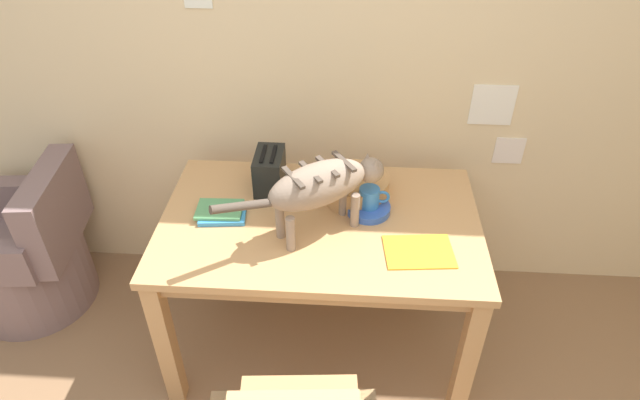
{
  "coord_description": "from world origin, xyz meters",
  "views": [
    {
      "loc": [
        0.14,
        -0.41,
        2.16
      ],
      "look_at": [
        0.02,
        1.32,
        0.85
      ],
      "focal_mm": 30.48,
      "sensor_mm": 36.0,
      "label": 1
    }
  ],
  "objects_px": {
    "saucer_bowl": "(368,209)",
    "toaster": "(270,171)",
    "dining_table": "(320,236)",
    "wicker_basket": "(355,186)",
    "magazine": "(419,252)",
    "book_stack": "(222,212)",
    "coffee_mug": "(370,197)",
    "cat": "(322,185)",
    "wicker_armchair": "(31,259)"
  },
  "relations": [
    {
      "from": "cat",
      "to": "magazine",
      "type": "relative_size",
      "value": 2.36
    },
    {
      "from": "cat",
      "to": "wicker_armchair",
      "type": "distance_m",
      "value": 1.65
    },
    {
      "from": "dining_table",
      "to": "toaster",
      "type": "bearing_deg",
      "value": 137.47
    },
    {
      "from": "magazine",
      "to": "toaster",
      "type": "bearing_deg",
      "value": 142.63
    },
    {
      "from": "coffee_mug",
      "to": "saucer_bowl",
      "type": "bearing_deg",
      "value": 180.0
    },
    {
      "from": "cat",
      "to": "saucer_bowl",
      "type": "bearing_deg",
      "value": 90.0
    },
    {
      "from": "magazine",
      "to": "wicker_basket",
      "type": "xyz_separation_m",
      "value": [
        -0.25,
        0.35,
        0.05
      ]
    },
    {
      "from": "coffee_mug",
      "to": "magazine",
      "type": "distance_m",
      "value": 0.31
    },
    {
      "from": "magazine",
      "to": "dining_table",
      "type": "bearing_deg",
      "value": 150.56
    },
    {
      "from": "saucer_bowl",
      "to": "toaster",
      "type": "distance_m",
      "value": 0.46
    },
    {
      "from": "dining_table",
      "to": "wicker_armchair",
      "type": "relative_size",
      "value": 1.69
    },
    {
      "from": "dining_table",
      "to": "magazine",
      "type": "relative_size",
      "value": 5.04
    },
    {
      "from": "magazine",
      "to": "saucer_bowl",
      "type": "bearing_deg",
      "value": 123.39
    },
    {
      "from": "wicker_armchair",
      "to": "saucer_bowl",
      "type": "bearing_deg",
      "value": -99.56
    },
    {
      "from": "dining_table",
      "to": "book_stack",
      "type": "xyz_separation_m",
      "value": [
        -0.41,
        -0.0,
        0.11
      ]
    },
    {
      "from": "wicker_armchair",
      "to": "cat",
      "type": "bearing_deg",
      "value": -104.8
    },
    {
      "from": "saucer_bowl",
      "to": "coffee_mug",
      "type": "distance_m",
      "value": 0.06
    },
    {
      "from": "dining_table",
      "to": "cat",
      "type": "height_order",
      "value": "cat"
    },
    {
      "from": "coffee_mug",
      "to": "toaster",
      "type": "height_order",
      "value": "toaster"
    },
    {
      "from": "dining_table",
      "to": "wicker_basket",
      "type": "distance_m",
      "value": 0.26
    },
    {
      "from": "book_stack",
      "to": "wicker_armchair",
      "type": "relative_size",
      "value": 0.27
    },
    {
      "from": "magazine",
      "to": "cat",
      "type": "bearing_deg",
      "value": 158.05
    },
    {
      "from": "toaster",
      "to": "coffee_mug",
      "type": "bearing_deg",
      "value": -19.05
    },
    {
      "from": "dining_table",
      "to": "wicker_basket",
      "type": "xyz_separation_m",
      "value": [
        0.14,
        0.17,
        0.14
      ]
    },
    {
      "from": "saucer_bowl",
      "to": "magazine",
      "type": "distance_m",
      "value": 0.31
    },
    {
      "from": "cat",
      "to": "book_stack",
      "type": "xyz_separation_m",
      "value": [
        -0.42,
        0.06,
        -0.2
      ]
    },
    {
      "from": "coffee_mug",
      "to": "book_stack",
      "type": "bearing_deg",
      "value": -173.91
    },
    {
      "from": "cat",
      "to": "magazine",
      "type": "xyz_separation_m",
      "value": [
        0.38,
        -0.11,
        -0.21
      ]
    },
    {
      "from": "magazine",
      "to": "wicker_armchair",
      "type": "height_order",
      "value": "wicker_armchair"
    },
    {
      "from": "book_stack",
      "to": "saucer_bowl",
      "type": "bearing_deg",
      "value": 6.13
    },
    {
      "from": "saucer_bowl",
      "to": "book_stack",
      "type": "xyz_separation_m",
      "value": [
        -0.61,
        -0.07,
        -0.0
      ]
    },
    {
      "from": "coffee_mug",
      "to": "wicker_basket",
      "type": "bearing_deg",
      "value": 119.41
    },
    {
      "from": "saucer_bowl",
      "to": "magazine",
      "type": "relative_size",
      "value": 0.7
    },
    {
      "from": "toaster",
      "to": "wicker_armchair",
      "type": "xyz_separation_m",
      "value": [
        -1.24,
        -0.04,
        -0.56
      ]
    },
    {
      "from": "book_stack",
      "to": "wicker_basket",
      "type": "xyz_separation_m",
      "value": [
        0.55,
        0.17,
        0.03
      ]
    },
    {
      "from": "coffee_mug",
      "to": "wicker_basket",
      "type": "height_order",
      "value": "coffee_mug"
    },
    {
      "from": "magazine",
      "to": "coffee_mug",
      "type": "bearing_deg",
      "value": 122.86
    },
    {
      "from": "cat",
      "to": "saucer_bowl",
      "type": "height_order",
      "value": "cat"
    },
    {
      "from": "coffee_mug",
      "to": "magazine",
      "type": "relative_size",
      "value": 0.48
    },
    {
      "from": "dining_table",
      "to": "saucer_bowl",
      "type": "bearing_deg",
      "value": 18.03
    },
    {
      "from": "saucer_bowl",
      "to": "book_stack",
      "type": "bearing_deg",
      "value": -173.87
    },
    {
      "from": "saucer_bowl",
      "to": "toaster",
      "type": "xyz_separation_m",
      "value": [
        -0.43,
        0.15,
        0.07
      ]
    },
    {
      "from": "toaster",
      "to": "wicker_basket",
      "type": "bearing_deg",
      "value": -6.33
    },
    {
      "from": "cat",
      "to": "wicker_basket",
      "type": "relative_size",
      "value": 2.14
    },
    {
      "from": "magazine",
      "to": "wicker_basket",
      "type": "distance_m",
      "value": 0.43
    },
    {
      "from": "dining_table",
      "to": "saucer_bowl",
      "type": "xyz_separation_m",
      "value": [
        0.2,
        0.06,
        0.11
      ]
    },
    {
      "from": "wicker_basket",
      "to": "wicker_armchair",
      "type": "distance_m",
      "value": 1.7
    },
    {
      "from": "book_stack",
      "to": "toaster",
      "type": "height_order",
      "value": "toaster"
    },
    {
      "from": "saucer_bowl",
      "to": "magazine",
      "type": "xyz_separation_m",
      "value": [
        0.19,
        -0.24,
        -0.01
      ]
    },
    {
      "from": "magazine",
      "to": "book_stack",
      "type": "bearing_deg",
      "value": 162.3
    }
  ]
}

